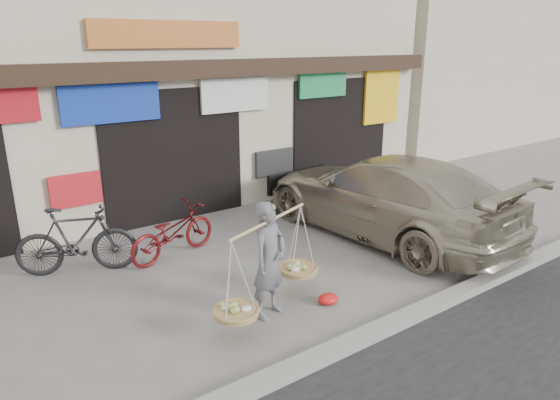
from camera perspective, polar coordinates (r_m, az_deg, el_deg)
ground at (r=7.91m, az=-0.75°, el=-9.23°), size 70.00×70.00×0.00m
kerb at (r=6.55m, az=9.62°, el=-15.13°), size 70.00×0.25×0.12m
shophouse_block at (r=12.85m, az=-18.05°, el=16.33°), size 14.00×6.32×7.00m
neighbor_east at (r=21.68m, az=19.15°, el=15.84°), size 12.00×7.00×6.40m
street_vendor at (r=6.69m, az=-1.21°, el=-7.39°), size 1.92×1.08×1.62m
bike_1 at (r=8.58m, az=-22.25°, el=-4.29°), size 1.92×1.21×1.12m
bike_2 at (r=8.77m, az=-12.17°, el=-3.62°), size 1.81×1.01×0.90m
suv at (r=9.72m, az=11.82°, el=0.51°), size 2.53×5.43×1.53m
red_bag at (r=7.29m, az=5.51°, el=-11.17°), size 0.31×0.25×0.14m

